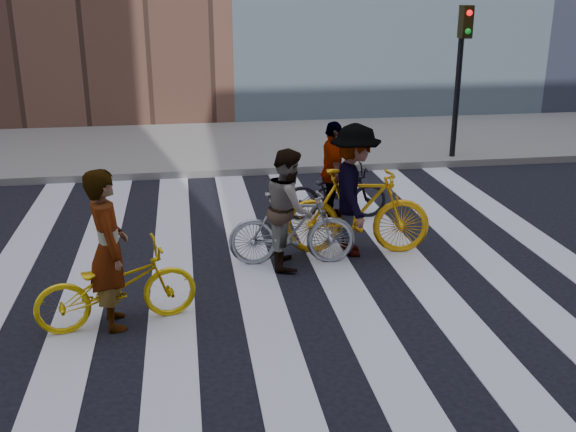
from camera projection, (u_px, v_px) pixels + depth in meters
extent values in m
plane|color=black|center=(295.00, 273.00, 9.15)|extent=(100.00, 100.00, 0.00)
cube|color=gray|center=(244.00, 145.00, 16.14)|extent=(100.00, 5.00, 0.15)
cube|color=silver|center=(87.00, 286.00, 8.75)|extent=(0.55, 10.00, 0.01)
cube|color=silver|center=(172.00, 280.00, 8.91)|extent=(0.55, 10.00, 0.01)
cube|color=silver|center=(255.00, 275.00, 9.07)|extent=(0.55, 10.00, 0.01)
cube|color=silver|center=(335.00, 270.00, 9.23)|extent=(0.55, 10.00, 0.01)
cube|color=silver|center=(412.00, 265.00, 9.39)|extent=(0.55, 10.00, 0.01)
cube|color=silver|center=(486.00, 260.00, 9.56)|extent=(0.55, 10.00, 0.01)
cube|color=silver|center=(558.00, 256.00, 9.72)|extent=(0.55, 10.00, 0.01)
cylinder|color=black|center=(457.00, 90.00, 14.32)|extent=(0.12, 0.12, 3.20)
cube|color=black|center=(466.00, 22.00, 13.73)|extent=(0.22, 0.28, 0.65)
sphere|color=red|center=(470.00, 13.00, 13.53)|extent=(0.12, 0.12, 0.12)
sphere|color=#0CCC26|center=(468.00, 31.00, 13.65)|extent=(0.12, 0.12, 0.12)
imported|color=yellow|center=(116.00, 286.00, 7.63)|extent=(1.91, 1.03, 0.95)
imported|color=#93969C|center=(292.00, 228.00, 9.29)|extent=(1.79, 0.64, 1.06)
imported|color=#FEAC0E|center=(357.00, 212.00, 9.65)|extent=(2.17, 0.90, 1.26)
imported|color=black|center=(335.00, 193.00, 11.16)|extent=(1.74, 0.65, 0.90)
imported|color=slate|center=(108.00, 249.00, 7.47)|extent=(0.59, 0.76, 1.86)
imported|color=slate|center=(289.00, 208.00, 9.18)|extent=(0.69, 0.85, 1.65)
imported|color=slate|center=(354.00, 190.00, 9.54)|extent=(0.88, 1.32, 1.90)
imported|color=slate|center=(333.00, 171.00, 11.03)|extent=(0.43, 0.97, 1.64)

